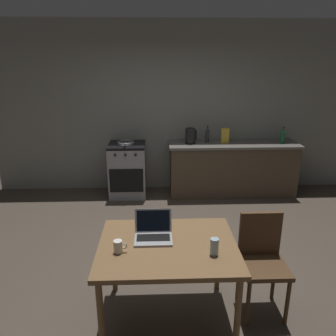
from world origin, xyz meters
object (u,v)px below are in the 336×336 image
at_px(coffee_mug, 118,247).
at_px(bottle_b, 207,134).
at_px(stove_oven, 128,170).
at_px(chair, 262,256).
at_px(electric_kettle, 190,136).
at_px(bottle, 283,136).
at_px(cereal_box, 225,136).
at_px(dining_table, 168,252).
at_px(frying_pan, 126,143).
at_px(drinking_glass, 214,247).
at_px(laptop, 153,233).

relative_size(coffee_mug, bottle_b, 0.40).
xyz_separation_m(stove_oven, chair, (1.42, -2.79, 0.08)).
height_order(stove_oven, electric_kettle, electric_kettle).
xyz_separation_m(chair, bottle, (1.16, 2.74, 0.49)).
height_order(bottle, coffee_mug, bottle).
relative_size(chair, cereal_box, 3.73).
xyz_separation_m(dining_table, frying_pan, (-0.58, 2.89, 0.24)).
bearing_deg(stove_oven, drinking_glass, -73.30).
bearing_deg(laptop, cereal_box, 53.74).
distance_m(dining_table, laptop, 0.20).
xyz_separation_m(drinking_glass, cereal_box, (0.71, 3.10, 0.20)).
distance_m(electric_kettle, drinking_glass, 3.09).
distance_m(chair, frying_pan, 3.13).
distance_m(electric_kettle, frying_pan, 1.07).
height_order(stove_oven, drinking_glass, stove_oven).
bearing_deg(coffee_mug, electric_kettle, 73.79).
bearing_deg(stove_oven, laptop, -80.94).
height_order(stove_oven, cereal_box, cereal_box).
height_order(drinking_glass, cereal_box, cereal_box).
distance_m(cereal_box, bottle_b, 0.29).
xyz_separation_m(frying_pan, bottle_b, (1.36, 0.11, 0.10)).
xyz_separation_m(dining_table, coffee_mug, (-0.40, -0.10, 0.13)).
relative_size(bottle, coffee_mug, 2.48).
relative_size(electric_kettle, frying_pan, 0.59).
xyz_separation_m(electric_kettle, drinking_glass, (-0.13, -3.08, -0.20)).
height_order(stove_oven, dining_table, stove_oven).
xyz_separation_m(bottle, coffee_mug, (-2.41, -2.97, -0.22)).
bearing_deg(chair, bottle, 77.19).
height_order(laptop, drinking_glass, laptop).
bearing_deg(frying_pan, electric_kettle, 1.49).
distance_m(electric_kettle, cereal_box, 0.58).
height_order(electric_kettle, frying_pan, electric_kettle).
height_order(stove_oven, chair, chair).
distance_m(electric_kettle, bottle, 1.53).
bearing_deg(bottle_b, laptop, -107.27).
distance_m(stove_oven, laptop, 2.86).
bearing_deg(bottle, laptop, -127.67).
bearing_deg(drinking_glass, laptop, 149.95).
xyz_separation_m(laptop, electric_kettle, (0.60, 2.81, 0.22)).
relative_size(bottle, frying_pan, 0.61).
distance_m(laptop, bottle_b, 3.03).
bearing_deg(laptop, drinking_glass, -43.57).
distance_m(frying_pan, coffee_mug, 3.00).
bearing_deg(chair, cereal_box, 95.75).
distance_m(laptop, electric_kettle, 2.88).
bearing_deg(bottle, stove_oven, 178.94).
relative_size(laptop, bottle, 1.17).
distance_m(coffee_mug, cereal_box, 3.38).
height_order(frying_pan, drinking_glass, frying_pan).
bearing_deg(dining_table, electric_kettle, 80.60).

